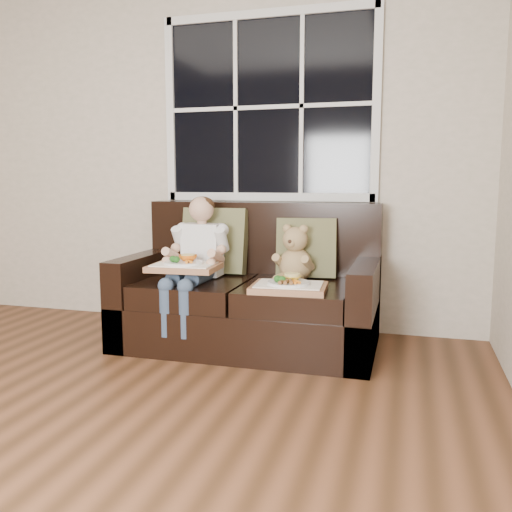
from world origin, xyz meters
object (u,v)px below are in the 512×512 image
(child, at_px, (197,251))
(teddy_bear, at_px, (295,258))
(tray_left, at_px, (185,265))
(tray_right, at_px, (289,286))
(loveseat, at_px, (251,299))

(child, relative_size, teddy_bear, 2.18)
(child, bearing_deg, tray_left, -91.63)
(tray_right, bearing_deg, tray_left, 175.13)
(loveseat, bearing_deg, tray_left, -137.69)
(child, bearing_deg, loveseat, 19.01)
(tray_right, bearing_deg, loveseat, 131.81)
(tray_right, bearing_deg, teddy_bear, 91.89)
(loveseat, bearing_deg, child, -160.99)
(loveseat, xyz_separation_m, tray_left, (-0.35, -0.32, 0.27))
(teddy_bear, bearing_deg, tray_right, -74.63)
(loveseat, height_order, tray_left, loveseat)
(child, relative_size, tray_left, 1.91)
(teddy_bear, bearing_deg, tray_left, -143.33)
(child, height_order, tray_right, child)
(loveseat, height_order, child, child)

